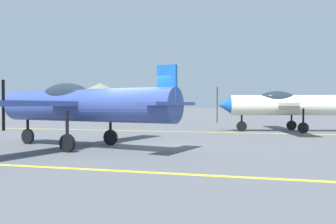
{
  "coord_description": "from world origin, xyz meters",
  "views": [
    {
      "loc": [
        4.13,
        -11.95,
        1.56
      ],
      "look_at": [
        -0.69,
        6.0,
        1.2
      ],
      "focal_mm": 38.18,
      "sensor_mm": 36.0,
      "label": 1
    }
  ],
  "objects": [
    {
      "name": "ground_plane",
      "position": [
        0.0,
        0.0,
        0.0
      ],
      "size": [
        400.0,
        400.0,
        0.0
      ],
      "primitive_type": "plane",
      "color": "#54565B"
    },
    {
      "name": "apron_line_near",
      "position": [
        0.0,
        -4.14,
        0.01
      ],
      "size": [
        80.0,
        0.16,
        0.01
      ],
      "primitive_type": "cube",
      "color": "yellow",
      "rests_on": "ground_plane"
    },
    {
      "name": "apron_line_far",
      "position": [
        0.0,
        8.38,
        0.01
      ],
      "size": [
        80.0,
        0.16,
        0.01
      ],
      "primitive_type": "cube",
      "color": "yellow",
      "rests_on": "ground_plane"
    },
    {
      "name": "airplane_near",
      "position": [
        -2.41,
        -0.17,
        1.6
      ],
      "size": [
        8.32,
        9.47,
        2.84
      ],
      "color": "#33478C",
      "rests_on": "ground_plane"
    },
    {
      "name": "airplane_mid",
      "position": [
        5.5,
        10.13,
        1.6
      ],
      "size": [
        8.31,
        9.49,
        2.84
      ],
      "color": "silver",
      "rests_on": "ground_plane"
    },
    {
      "name": "hill_left",
      "position": [
        -71.75,
        145.1,
        6.08
      ],
      "size": [
        52.58,
        52.58,
        12.15
      ],
      "primitive_type": "cone",
      "color": "slate",
      "rests_on": "ground_plane"
    }
  ]
}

